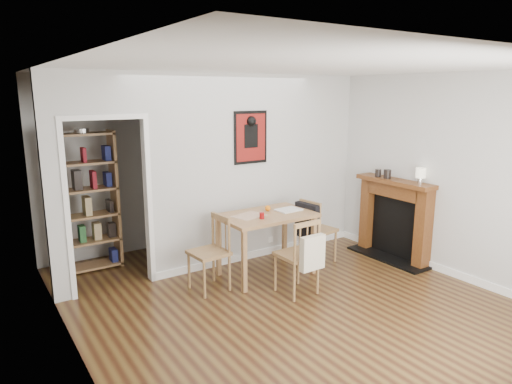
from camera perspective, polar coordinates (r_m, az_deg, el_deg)
ground at (r=5.45m, az=3.52°, el=-13.24°), size 5.20×5.20×0.00m
room_shell at (r=6.18m, az=-3.06°, el=2.51°), size 5.20×5.20×5.20m
dining_table at (r=5.90m, az=1.30°, el=-3.69°), size 1.21×0.77×0.82m
chair_left at (r=5.55m, az=-5.93°, el=-7.67°), size 0.49×0.49×0.92m
chair_right at (r=6.46m, az=7.63°, el=-4.67°), size 0.57×0.52×0.92m
chair_front at (r=5.45m, az=5.21°, el=-7.89°), size 0.47×0.54×0.93m
bookshelf at (r=6.44m, az=-20.38°, el=-1.28°), size 0.79×0.31×1.87m
fireplace at (r=6.84m, az=16.96°, el=-2.92°), size 0.45×1.25×1.16m
red_glass at (r=5.65m, az=0.74°, el=-2.97°), size 0.06×0.06×0.08m
orange_fruit at (r=6.01m, az=1.49°, el=-2.04°), size 0.07×0.07×0.07m
placemat at (r=5.79m, az=-0.89°, el=-2.98°), size 0.45×0.38×0.00m
notebook at (r=6.06m, az=4.07°, el=-2.23°), size 0.34×0.26×0.02m
mantel_lamp at (r=6.48m, az=19.88°, el=2.15°), size 0.13×0.13×0.21m
ceramic_jar_a at (r=6.71m, az=16.10°, el=2.17°), size 0.10×0.10×0.13m
ceramic_jar_b at (r=6.81m, az=15.02°, el=2.30°), size 0.09×0.09×0.11m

